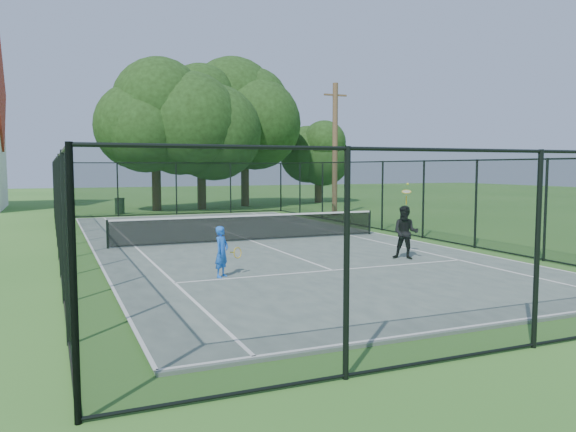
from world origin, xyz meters
name	(u,v)px	position (x,y,z in m)	size (l,w,h in m)	color
ground	(251,242)	(0.00, 0.00, 0.00)	(120.00, 120.00, 0.00)	#2D6121
tennis_court	(251,242)	(0.00, 0.00, 0.03)	(11.00, 24.00, 0.06)	#4F5D56
tennis_net	(251,227)	(0.00, 0.00, 0.58)	(10.08, 0.08, 0.95)	black
fence	(251,201)	(0.00, 0.00, 1.50)	(13.10, 26.10, 3.00)	black
tree_near_left	(155,130)	(-0.55, 16.35, 5.03)	(6.27, 6.27, 8.18)	#332114
tree_near_mid	(201,128)	(2.34, 16.37, 5.24)	(6.51, 6.51, 8.51)	#332114
tree_near_right	(245,123)	(5.92, 18.19, 5.81)	(6.62, 6.62, 9.14)	#332114
tree_far_right	(318,154)	(12.42, 19.82, 3.74)	(4.58, 4.58, 6.05)	#332114
trash_bin_left	(65,209)	(-5.98, 13.78, 0.46)	(0.58, 0.58, 0.91)	black
trash_bin_right	(120,206)	(-3.00, 14.53, 0.48)	(0.58, 0.58, 0.95)	black
utility_pole	(335,149)	(8.16, 9.00, 3.77)	(1.40, 0.30, 7.41)	#4C3823
player_blue	(222,252)	(-2.89, -6.13, 0.68)	(0.85, 0.53, 1.25)	blue
player_black	(406,232)	(2.80, -5.62, 0.84)	(1.01, 1.15, 2.20)	black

